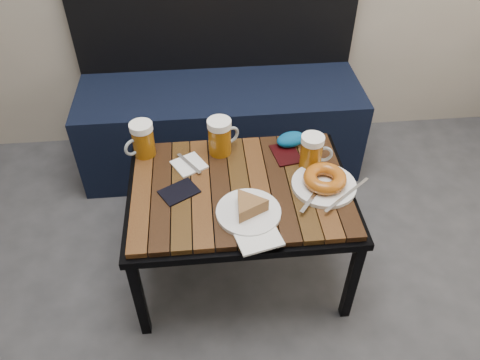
{
  "coord_description": "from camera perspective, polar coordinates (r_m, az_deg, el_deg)",
  "views": [
    {
      "loc": [
        0.09,
        -0.26,
        1.65
      ],
      "look_at": [
        0.22,
        1.01,
        0.5
      ],
      "focal_mm": 35.0,
      "sensor_mm": 36.0,
      "label": 1
    }
  ],
  "objects": [
    {
      "name": "bench",
      "position": [
        2.45,
        -2.39,
        7.82
      ],
      "size": [
        1.4,
        0.5,
        0.95
      ],
      "color": "black",
      "rests_on": "ground"
    },
    {
      "name": "cafe_table",
      "position": [
        1.77,
        0.0,
        -1.74
      ],
      "size": [
        0.84,
        0.62,
        0.47
      ],
      "color": "black",
      "rests_on": "ground"
    },
    {
      "name": "beer_mug_left",
      "position": [
        1.87,
        -11.82,
        4.86
      ],
      "size": [
        0.13,
        0.12,
        0.15
      ],
      "rotation": [
        0.0,
        0.0,
        3.79
      ],
      "color": "#8B500B",
      "rests_on": "cafe_table"
    },
    {
      "name": "beer_mug_centre",
      "position": [
        1.84,
        -2.42,
        5.33
      ],
      "size": [
        0.14,
        0.12,
        0.15
      ],
      "rotation": [
        0.0,
        0.0,
        0.52
      ],
      "color": "#8B500B",
      "rests_on": "cafe_table"
    },
    {
      "name": "beer_mug_right",
      "position": [
        1.8,
        8.78,
        3.43
      ],
      "size": [
        0.13,
        0.09,
        0.14
      ],
      "rotation": [
        0.0,
        0.0,
        -0.07
      ],
      "color": "#8B500B",
      "rests_on": "cafe_table"
    },
    {
      "name": "plate_pie",
      "position": [
        1.62,
        1.05,
        -3.51
      ],
      "size": [
        0.23,
        0.23,
        0.06
      ],
      "color": "white",
      "rests_on": "cafe_table"
    },
    {
      "name": "plate_bagel",
      "position": [
        1.74,
        10.26,
        -0.16
      ],
      "size": [
        0.29,
        0.27,
        0.07
      ],
      "color": "white",
      "rests_on": "cafe_table"
    },
    {
      "name": "napkin_left",
      "position": [
        1.83,
        -6.24,
        1.89
      ],
      "size": [
        0.15,
        0.15,
        0.01
      ],
      "rotation": [
        0.0,
        0.0,
        0.5
      ],
      "color": "white",
      "rests_on": "cafe_table"
    },
    {
      "name": "napkin_right",
      "position": [
        1.56,
        2.19,
        -6.96
      ],
      "size": [
        0.17,
        0.15,
        0.01
      ],
      "rotation": [
        0.0,
        0.0,
        0.24
      ],
      "color": "white",
      "rests_on": "cafe_table"
    },
    {
      "name": "passport_navy",
      "position": [
        1.72,
        -7.43,
        -1.43
      ],
      "size": [
        0.16,
        0.15,
        0.01
      ],
      "primitive_type": "cube",
      "rotation": [
        0.0,
        0.0,
        -1.04
      ],
      "color": "black",
      "rests_on": "cafe_table"
    },
    {
      "name": "passport_burgundy",
      "position": [
        1.88,
        5.6,
        3.17
      ],
      "size": [
        0.12,
        0.15,
        0.01
      ],
      "primitive_type": "cube",
      "rotation": [
        0.0,
        0.0,
        0.17
      ],
      "color": "black",
      "rests_on": "cafe_table"
    },
    {
      "name": "knit_pouch",
      "position": [
        1.92,
        6.2,
        4.95
      ],
      "size": [
        0.14,
        0.12,
        0.05
      ],
      "primitive_type": "ellipsoid",
      "rotation": [
        0.0,
        0.0,
        0.34
      ],
      "color": "navy",
      "rests_on": "cafe_table"
    }
  ]
}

